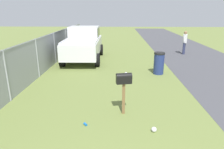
{
  "coord_description": "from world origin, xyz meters",
  "views": [
    {
      "loc": [
        -0.7,
        0.27,
        3.09
      ],
      "look_at": [
        5.14,
        0.46,
        1.23
      ],
      "focal_mm": 32.35,
      "sensor_mm": 36.0,
      "label": 1
    }
  ],
  "objects_px": {
    "mailbox": "(124,82)",
    "trash_bin": "(159,63)",
    "pedestrian": "(185,41)",
    "pickup_truck": "(84,43)"
  },
  "relations": [
    {
      "from": "mailbox",
      "to": "pickup_truck",
      "type": "xyz_separation_m",
      "value": [
        7.23,
        2.41,
        0.05
      ]
    },
    {
      "from": "trash_bin",
      "to": "pedestrian",
      "type": "distance_m",
      "value": 5.65
    },
    {
      "from": "trash_bin",
      "to": "pickup_truck",
      "type": "bearing_deg",
      "value": 54.63
    },
    {
      "from": "trash_bin",
      "to": "pedestrian",
      "type": "bearing_deg",
      "value": -29.34
    },
    {
      "from": "mailbox",
      "to": "pedestrian",
      "type": "bearing_deg",
      "value": -38.47
    },
    {
      "from": "trash_bin",
      "to": "pedestrian",
      "type": "relative_size",
      "value": 0.65
    },
    {
      "from": "pickup_truck",
      "to": "mailbox",
      "type": "bearing_deg",
      "value": -162.67
    },
    {
      "from": "trash_bin",
      "to": "pedestrian",
      "type": "height_order",
      "value": "pedestrian"
    },
    {
      "from": "mailbox",
      "to": "trash_bin",
      "type": "distance_m",
      "value": 4.62
    },
    {
      "from": "pickup_truck",
      "to": "pedestrian",
      "type": "xyz_separation_m",
      "value": [
        1.87,
        -7.04,
        -0.13
      ]
    }
  ]
}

